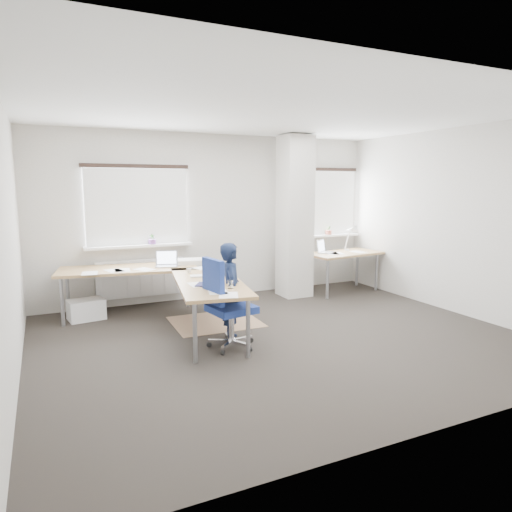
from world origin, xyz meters
name	(u,v)px	position (x,y,z in m)	size (l,w,h in m)	color
ground	(281,338)	(0.00, 0.00, 0.00)	(6.00, 6.00, 0.00)	black
room_shell	(278,200)	(0.18, 0.45, 1.75)	(6.04, 5.04, 2.82)	#BBB6AA
floor_mat	(215,322)	(-0.53, 1.02, 0.00)	(1.21, 1.02, 0.01)	#8C694C
white_crate	(86,309)	(-2.19, 1.94, 0.15)	(0.49, 0.35, 0.30)	white
desk_main	(169,276)	(-1.14, 1.20, 0.69)	(2.40, 2.98, 0.96)	#9B6A43
desk_side	(343,255)	(2.25, 1.81, 0.69)	(1.48, 0.88, 1.22)	#9B6A43
task_chair	(229,324)	(-0.75, -0.06, 0.31)	(0.61, 0.60, 1.11)	navy
person	(231,292)	(-0.60, 0.23, 0.62)	(0.45, 0.30, 1.24)	black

